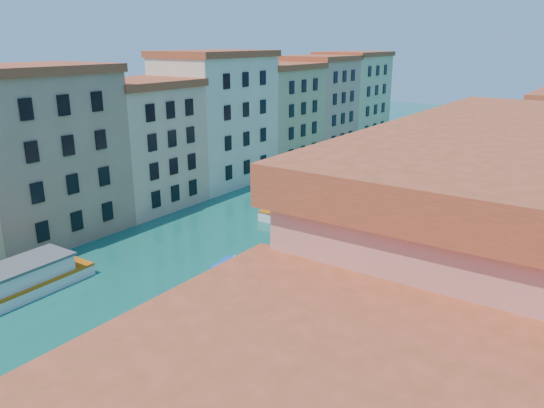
% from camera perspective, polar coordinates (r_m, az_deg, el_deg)
% --- Properties ---
extents(left_bank_palazzos, '(12.80, 128.40, 21.00)m').
position_cam_1_polar(left_bank_palazzos, '(82.64, -8.87, 8.09)').
color(left_bank_palazzos, tan).
rests_on(left_bank_palazzos, ground).
extents(quay, '(4.00, 140.00, 1.00)m').
position_cam_1_polar(quay, '(63.80, 25.06, -4.71)').
color(quay, '#ABA28A').
rests_on(quay, ground).
extents(vaporetto_far, '(5.09, 21.24, 3.15)m').
position_cam_1_polar(vaporetto_far, '(75.98, 4.58, 1.03)').
color(vaporetto_far, white).
rests_on(vaporetto_far, ground).
extents(gondola_fore, '(1.66, 13.47, 2.69)m').
position_cam_1_polar(gondola_fore, '(48.25, -6.27, -10.16)').
color(gondola_fore, black).
rests_on(gondola_fore, ground).
extents(gondola_far, '(3.83, 12.79, 1.83)m').
position_cam_1_polar(gondola_far, '(48.81, 11.66, -10.21)').
color(gondola_far, black).
rests_on(gondola_far, ground).
extents(motorboat_mid, '(3.61, 8.17, 1.64)m').
position_cam_1_polar(motorboat_mid, '(52.58, -5.05, -7.49)').
color(motorboat_mid, white).
rests_on(motorboat_mid, ground).
extents(motorboat_far, '(2.88, 6.94, 1.40)m').
position_cam_1_polar(motorboat_far, '(84.26, 12.49, 1.68)').
color(motorboat_far, silver).
rests_on(motorboat_far, ground).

